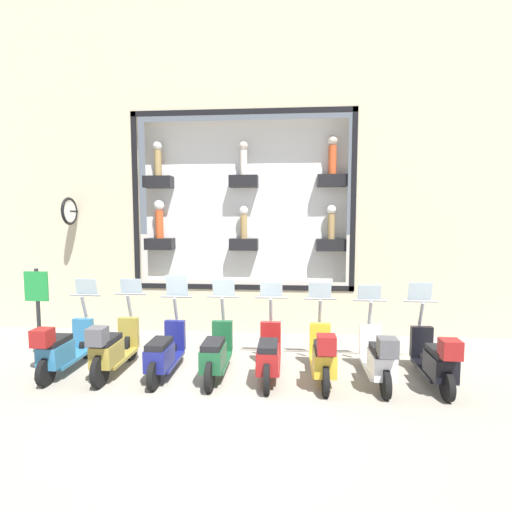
% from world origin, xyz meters
% --- Properties ---
extents(ground_plane, '(120.00, 120.00, 0.00)m').
position_xyz_m(ground_plane, '(0.00, 0.00, 0.00)').
color(ground_plane, gray).
extents(building_facade, '(1.24, 36.00, 8.28)m').
position_xyz_m(building_facade, '(3.60, 0.00, 4.20)').
color(building_facade, beige).
rests_on(building_facade, ground_plane).
extents(scooter_black_0, '(1.79, 0.61, 1.57)m').
position_xyz_m(scooter_black_0, '(0.62, -3.47, 0.45)').
color(scooter_black_0, black).
rests_on(scooter_black_0, ground_plane).
extents(scooter_white_1, '(1.79, 0.61, 1.51)m').
position_xyz_m(scooter_white_1, '(0.62, -2.57, 0.45)').
color(scooter_white_1, black).
rests_on(scooter_white_1, ground_plane).
extents(scooter_yellow_2, '(1.80, 0.60, 1.55)m').
position_xyz_m(scooter_yellow_2, '(0.63, -1.67, 0.46)').
color(scooter_yellow_2, black).
rests_on(scooter_yellow_2, ground_plane).
extents(scooter_red_3, '(1.80, 0.60, 1.53)m').
position_xyz_m(scooter_red_3, '(0.69, -0.77, 0.43)').
color(scooter_red_3, black).
rests_on(scooter_red_3, ground_plane).
extents(scooter_green_4, '(1.80, 0.61, 1.58)m').
position_xyz_m(scooter_green_4, '(0.69, 0.13, 0.43)').
color(scooter_green_4, black).
rests_on(scooter_green_4, ground_plane).
extents(scooter_navy_5, '(1.79, 0.60, 1.65)m').
position_xyz_m(scooter_navy_5, '(0.69, 1.04, 0.42)').
color(scooter_navy_5, black).
rests_on(scooter_navy_5, ground_plane).
extents(scooter_olive_6, '(1.81, 0.61, 1.57)m').
position_xyz_m(scooter_olive_6, '(0.64, 1.94, 0.48)').
color(scooter_olive_6, black).
rests_on(scooter_olive_6, ground_plane).
extents(scooter_teal_7, '(1.79, 0.61, 1.56)m').
position_xyz_m(scooter_teal_7, '(0.62, 2.84, 0.46)').
color(scooter_teal_7, black).
rests_on(scooter_teal_7, ground_plane).
extents(shop_sign_post, '(0.36, 0.45, 1.81)m').
position_xyz_m(shop_sign_post, '(1.01, 3.52, 0.98)').
color(shop_sign_post, '#232326').
rests_on(shop_sign_post, ground_plane).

